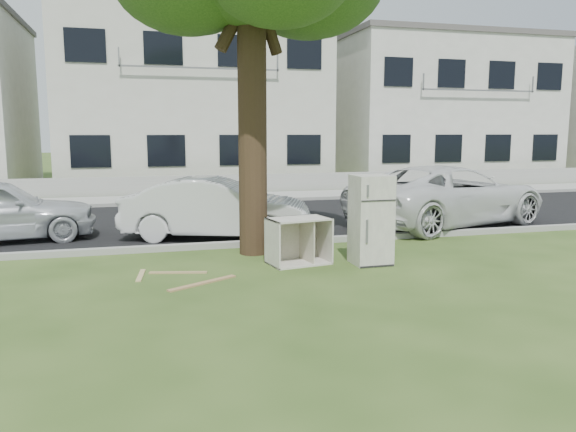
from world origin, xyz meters
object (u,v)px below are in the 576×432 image
object	(u,v)px
car_center	(217,208)
car_right	(448,195)
fridge	(371,220)
cabinet	(299,241)

from	to	relation	value
car_center	car_right	xyz separation A→B (m)	(5.85, 0.33, 0.08)
fridge	cabinet	size ratio (longest dim) A/B	1.50
cabinet	car_center	world-z (taller)	car_center
cabinet	car_right	size ratio (longest dim) A/B	0.20
car_center	car_right	distance (m)	5.86
cabinet	fridge	bearing A→B (deg)	-24.81
car_right	car_center	bearing A→B (deg)	75.49
fridge	car_center	xyz separation A→B (m)	(-2.29, 3.06, -0.12)
car_right	fridge	bearing A→B (deg)	115.86
cabinet	car_center	size ratio (longest dim) A/B	0.26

